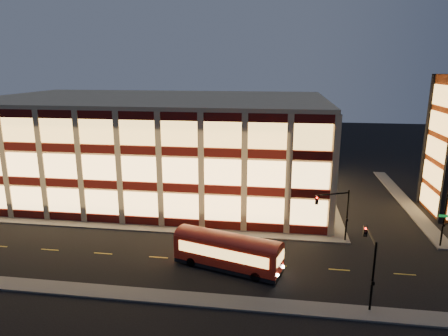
# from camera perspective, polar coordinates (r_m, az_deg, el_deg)

# --- Properties ---
(ground) EXTENTS (200.00, 200.00, 0.00)m
(ground) POSITION_cam_1_polar(r_m,az_deg,el_deg) (48.76, -11.76, -8.90)
(ground) COLOR black
(ground) RESTS_ON ground
(sidewalk_office_south) EXTENTS (54.00, 2.00, 0.15)m
(sidewalk_office_south) POSITION_cam_1_polar(r_m,az_deg,el_deg) (50.64, -14.60, -8.08)
(sidewalk_office_south) COLOR #514F4C
(sidewalk_office_south) RESTS_ON ground
(sidewalk_office_east) EXTENTS (2.00, 30.00, 0.15)m
(sidewalk_office_east) POSITION_cam_1_polar(r_m,az_deg,el_deg) (62.31, 14.33, -3.78)
(sidewalk_office_east) COLOR #514F4C
(sidewalk_office_east) RESTS_ON ground
(sidewalk_tower_west) EXTENTS (2.00, 30.00, 0.15)m
(sidewalk_tower_west) POSITION_cam_1_polar(r_m,az_deg,el_deg) (64.47, 24.11, -4.00)
(sidewalk_tower_west) COLOR #514F4C
(sidewalk_tower_west) RESTS_ON ground
(sidewalk_near) EXTENTS (100.00, 2.00, 0.15)m
(sidewalk_near) POSITION_cam_1_polar(r_m,az_deg,el_deg) (38.12, -18.62, -16.26)
(sidewalk_near) COLOR #514F4C
(sidewalk_near) RESTS_ON ground
(office_building) EXTENTS (50.45, 30.45, 14.50)m
(office_building) POSITION_cam_1_polar(r_m,az_deg,el_deg) (62.93, -9.41, 3.41)
(office_building) COLOR tan
(office_building) RESTS_ON ground
(traffic_signal_far) EXTENTS (3.79, 1.87, 6.00)m
(traffic_signal_far) POSITION_cam_1_polar(r_m,az_deg,el_deg) (45.16, 15.74, -5.46)
(traffic_signal_far) COLOR black
(traffic_signal_far) RESTS_ON ground
(traffic_signal_near) EXTENTS (0.32, 4.45, 6.00)m
(traffic_signal_near) POSITION_cam_1_polar(r_m,az_deg,el_deg) (35.12, 20.16, -11.67)
(traffic_signal_near) COLOR black
(traffic_signal_near) RESTS_ON ground
(trolley_bus) EXTENTS (10.77, 5.52, 3.54)m
(trolley_bus) POSITION_cam_1_polar(r_m,az_deg,el_deg) (38.99, 0.51, -11.57)
(trolley_bus) COLOR #9E1508
(trolley_bus) RESTS_ON ground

